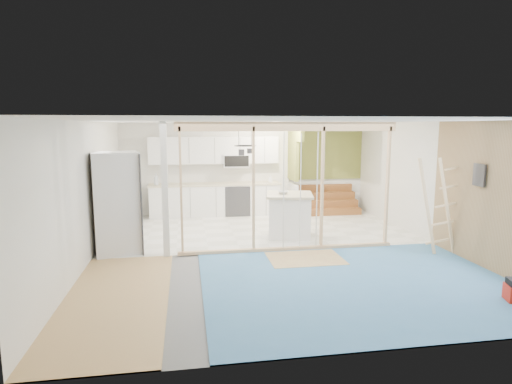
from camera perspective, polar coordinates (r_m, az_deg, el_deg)
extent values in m
cube|color=slate|center=(8.72, 2.29, -7.95)|extent=(7.00, 8.00, 0.01)
cube|color=silver|center=(8.35, 2.40, 9.41)|extent=(7.00, 8.00, 0.01)
cube|color=white|center=(12.35, -1.42, 3.14)|extent=(7.00, 0.01, 2.60)
cube|color=white|center=(4.66, 12.42, -6.37)|extent=(7.00, 0.01, 2.60)
cube|color=white|center=(8.46, -21.56, -0.04)|extent=(0.01, 8.00, 2.60)
cube|color=white|center=(9.76, 22.90, 0.98)|extent=(0.01, 8.00, 2.60)
cube|color=white|center=(10.61, 0.11, -4.85)|extent=(7.00, 4.00, 0.02)
cube|color=#4981B3|center=(7.18, 13.64, -11.80)|extent=(5.00, 4.00, 0.02)
cube|color=tan|center=(6.74, -18.15, -13.40)|extent=(1.50, 4.00, 0.02)
cube|color=tan|center=(8.27, 6.58, -8.80)|extent=(1.40, 1.00, 0.01)
cube|color=#DAB085|center=(8.42, 4.42, 8.70)|extent=(4.40, 0.09, 0.18)
cube|color=#DAB085|center=(8.76, 4.23, -7.53)|extent=(4.40, 0.09, 0.06)
cube|color=silver|center=(8.27, -12.05, 0.19)|extent=(0.12, 0.14, 2.60)
cube|color=#DAB085|center=(8.26, -9.97, 0.25)|extent=(0.04, 0.09, 2.40)
cube|color=#DAB085|center=(8.36, -0.34, 0.48)|extent=(0.05, 0.09, 2.40)
cube|color=#DAB085|center=(8.69, 8.82, 0.69)|extent=(0.04, 0.09, 2.40)
cube|color=#DAB085|center=(9.22, 17.11, 0.86)|extent=(0.04, 0.09, 2.40)
cylinder|color=silver|center=(8.46, 3.71, 0.01)|extent=(0.02, 0.02, 2.35)
cylinder|color=silver|center=(8.69, 8.14, 0.17)|extent=(0.02, 0.02, 2.35)
cylinder|color=silver|center=(8.57, 5.94, 0.10)|extent=(0.02, 0.02, 2.35)
cube|color=white|center=(12.08, -5.44, -1.14)|extent=(3.60, 0.60, 0.88)
cube|color=beige|center=(12.01, -5.48, 1.05)|extent=(3.66, 0.64, 0.05)
cube|color=white|center=(11.07, -17.01, -2.39)|extent=(0.60, 1.60, 0.88)
cube|color=beige|center=(10.99, -17.11, -0.01)|extent=(0.64, 1.64, 0.05)
cube|color=white|center=(12.04, -5.58, 5.58)|extent=(3.60, 0.34, 0.75)
cube|color=white|center=(12.07, -2.70, 4.20)|extent=(0.72, 0.38, 0.36)
cube|color=black|center=(11.89, -2.59, 4.13)|extent=(0.68, 0.02, 0.30)
cube|color=olive|center=(12.12, 4.99, 5.38)|extent=(0.10, 0.90, 1.60)
cube|color=white|center=(12.27, 4.91, -0.93)|extent=(0.10, 0.90, 0.90)
cube|color=olive|center=(11.43, 5.90, 7.92)|extent=(0.10, 0.50, 0.50)
cube|color=olive|center=(12.84, 9.30, 5.26)|extent=(2.20, 0.04, 1.60)
cube|color=white|center=(12.98, 9.16, -0.48)|extent=(2.20, 0.04, 0.90)
cube|color=#995C2C|center=(12.31, 10.03, -2.66)|extent=(1.70, 0.26, 0.20)
cube|color=#995C2C|center=(12.51, 9.66, -1.53)|extent=(1.70, 0.26, 0.20)
cube|color=#995C2C|center=(12.72, 9.31, -0.44)|extent=(1.70, 0.26, 0.20)
cube|color=#995C2C|center=(12.94, 8.96, 0.62)|extent=(1.70, 0.26, 0.20)
torus|color=black|center=(10.18, -1.47, 6.19)|extent=(0.52, 0.52, 0.02)
cylinder|color=black|center=(10.15, -2.32, 7.59)|extent=(0.01, 0.01, 0.50)
cylinder|color=black|center=(10.20, -0.64, 7.60)|extent=(0.01, 0.01, 0.50)
cylinder|color=#3A3A3F|center=(10.08, -1.96, 5.31)|extent=(0.14, 0.14, 0.14)
cylinder|color=#3A3A3F|center=(10.30, -0.88, 5.50)|extent=(0.12, 0.12, 0.12)
cube|color=#A48859|center=(8.15, 30.25, -0.93)|extent=(0.02, 4.00, 2.60)
cube|color=#3A3A3F|center=(8.54, 27.63, 2.02)|extent=(0.04, 0.30, 0.40)
cylinder|color=#FFEABF|center=(11.60, 6.20, 8.87)|extent=(0.32, 0.32, 0.08)
cube|color=silver|center=(8.86, -18.13, -1.42)|extent=(1.05, 1.03, 2.01)
cube|color=#3A3A3F|center=(8.80, -15.39, -1.36)|extent=(0.22, 0.79, 1.97)
cube|color=white|center=(9.77, 4.46, -3.34)|extent=(1.08, 1.08, 0.92)
cube|color=beige|center=(9.68, 4.49, -0.39)|extent=(1.21, 1.21, 0.05)
imported|color=silver|center=(9.65, 3.61, -0.07)|extent=(0.24, 0.24, 0.06)
imported|color=#B1B9C5|center=(11.88, -13.18, 1.67)|extent=(0.15, 0.15, 0.32)
imported|color=white|center=(12.20, 1.93, 1.80)|extent=(0.11, 0.11, 0.20)
cube|color=beige|center=(8.91, 21.85, -1.83)|extent=(0.45, 0.11, 1.90)
cube|color=beige|center=(9.13, 24.09, -1.73)|extent=(0.45, 0.11, 1.90)
cube|color=beige|center=(9.19, 23.01, -6.09)|extent=(0.46, 0.11, 0.13)
cube|color=beige|center=(9.15, 23.55, -3.83)|extent=(0.46, 0.11, 0.13)
cube|color=beige|center=(9.12, 24.09, -1.56)|extent=(0.46, 0.11, 0.13)
cube|color=beige|center=(9.11, 24.63, 0.71)|extent=(0.46, 0.11, 0.13)
cube|color=beige|center=(9.12, 25.17, 2.99)|extent=(0.46, 0.11, 0.13)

